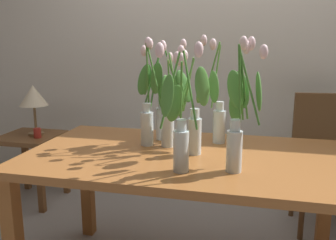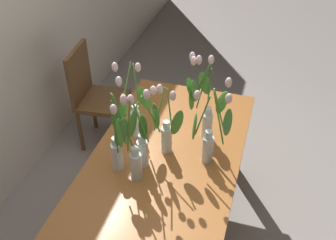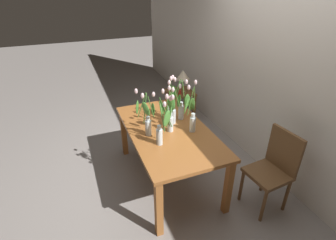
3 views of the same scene
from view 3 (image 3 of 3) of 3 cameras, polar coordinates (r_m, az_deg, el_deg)
The scene contains 14 objects.
ground_plane at distance 3.47m, azimuth 0.05°, elevation -12.64°, with size 18.00×18.00×0.00m, color gray.
room_wall_rear at distance 3.47m, azimuth 21.74°, elevation 11.02°, with size 9.00×0.10×2.70m, color silver.
dining_table at distance 3.07m, azimuth 0.06°, elevation -3.55°, with size 1.60×0.90×0.74m.
tulip_vase_0 at distance 2.93m, azimuth 5.26°, elevation 0.81°, with size 0.18×0.21×0.58m.
tulip_vase_1 at distance 3.15m, azimuth 2.58°, elevation 3.61°, with size 0.25×0.21×0.57m.
tulip_vase_2 at distance 2.83m, azimuth -4.66°, elevation 0.38°, with size 0.23×0.23×0.55m.
tulip_vase_3 at distance 3.16m, azimuth 0.51°, elevation 3.13°, with size 0.21×0.15×0.57m.
tulip_vase_4 at distance 2.65m, azimuth -0.97°, elevation -1.05°, with size 0.18×0.19×0.57m.
tulip_vase_5 at distance 3.07m, azimuth 1.27°, elevation 2.11°, with size 0.23×0.21×0.53m.
tulip_vase_6 at distance 2.93m, azimuth 0.26°, elevation 0.69°, with size 0.17×0.21×0.51m.
dining_chair at distance 3.03m, azimuth 22.36°, elevation -9.46°, with size 0.44×0.44×0.93m.
side_table at distance 4.60m, azimuth 2.70°, elevation 4.94°, with size 0.44×0.44×0.55m.
table_lamp at distance 4.42m, azimuth 3.31°, elevation 9.79°, with size 0.22×0.22×0.40m.
pillar_candle at distance 4.43m, azimuth 2.61°, elevation 6.14°, with size 0.06×0.06×0.07m, color #B72D23.
Camera 3 is at (2.41, -0.95, 2.30)m, focal length 27.61 mm.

